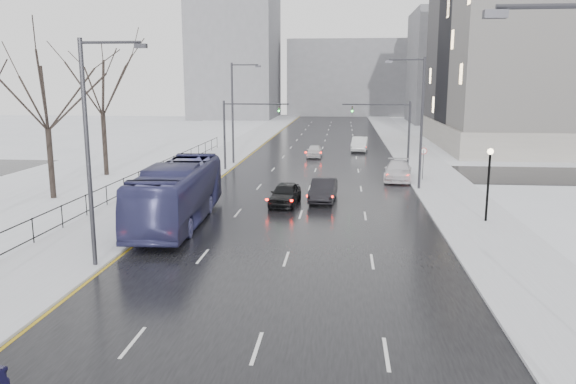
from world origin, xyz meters
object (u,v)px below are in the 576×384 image
(tree_park_d, at_px, (54,199))
(sedan_center_far, at_px, (314,151))
(streetlight_l_far, at_px, (235,108))
(bus, at_px, (178,193))
(sedan_right_far, at_px, (398,171))
(sedan_center_near, at_px, (285,194))
(no_uturn_sign, at_px, (423,154))
(streetlight_l_near, at_px, (92,143))
(tree_park_e, at_px, (107,176))
(mast_signal_right, at_px, (397,128))
(sedan_right_distant, at_px, (360,144))
(sedan_right_near, at_px, (323,190))
(lamppost_r_mid, at_px, (489,174))
(mast_signal_left, at_px, (236,127))
(streetlight_r_mid, at_px, (419,117))

(tree_park_d, relative_size, sedan_center_far, 3.09)
(streetlight_l_far, xyz_separation_m, bus, (1.17, -23.73, -3.81))
(sedan_right_far, height_order, sedan_center_far, sedan_right_far)
(sedan_center_near, bearing_deg, no_uturn_sign, 49.04)
(tree_park_d, bearing_deg, streetlight_l_near, -55.47)
(tree_park_e, distance_m, mast_signal_right, 26.16)
(streetlight_l_far, relative_size, sedan_center_far, 2.48)
(streetlight_l_far, height_order, sedan_right_distant, streetlight_l_far)
(mast_signal_right, bearing_deg, sedan_center_far, 127.81)
(sedan_right_near, bearing_deg, sedan_center_near, -144.43)
(lamppost_r_mid, bearing_deg, sedan_right_far, 104.88)
(mast_signal_left, xyz_separation_m, no_uturn_sign, (16.53, -4.00, -1.81))
(streetlight_r_mid, relative_size, sedan_right_far, 1.82)
(bus, xyz_separation_m, sedan_center_near, (5.73, 5.44, -1.02))
(sedan_right_far, bearing_deg, sedan_right_distant, 104.17)
(mast_signal_right, bearing_deg, bus, -125.99)
(tree_park_d, xyz_separation_m, sedan_right_distant, (22.30, 30.20, 0.88))
(bus, bearing_deg, sedan_center_near, 40.65)
(tree_park_d, height_order, sedan_right_near, tree_park_d)
(mast_signal_left, height_order, sedan_right_near, mast_signal_left)
(sedan_right_distant, bearing_deg, sedan_right_far, -77.43)
(lamppost_r_mid, height_order, no_uturn_sign, lamppost_r_mid)
(tree_park_d, height_order, sedan_right_distant, tree_park_d)
(lamppost_r_mid, xyz_separation_m, sedan_right_distant, (-6.50, 34.20, -2.07))
(mast_signal_right, relative_size, sedan_right_far, 1.19)
(mast_signal_right, height_order, sedan_right_distant, mast_signal_right)
(sedan_right_distant, bearing_deg, streetlight_r_mid, -76.54)
(streetlight_l_far, distance_m, bus, 24.06)
(streetlight_r_mid, height_order, sedan_center_near, streetlight_r_mid)
(mast_signal_right, bearing_deg, sedan_right_far, -91.95)
(tree_park_e, bearing_deg, streetlight_r_mid, -8.63)
(tree_park_d, bearing_deg, tree_park_e, 92.29)
(mast_signal_right, distance_m, sedan_right_distant, 16.76)
(sedan_right_distant, bearing_deg, mast_signal_left, -121.29)
(mast_signal_right, xyz_separation_m, bus, (-14.33, -19.73, -2.30))
(no_uturn_sign, distance_m, sedan_center_far, 17.30)
(sedan_center_far, bearing_deg, streetlight_l_far, -140.01)
(sedan_center_near, bearing_deg, bus, -131.97)
(streetlight_l_near, bearing_deg, sedan_center_far, 78.75)
(streetlight_l_near, xyz_separation_m, sedan_center_near, (6.90, 13.71, -4.83))
(tree_park_e, height_order, sedan_right_distant, tree_park_e)
(streetlight_l_near, bearing_deg, lamppost_r_mid, 27.55)
(tree_park_e, distance_m, streetlight_l_near, 26.61)
(streetlight_r_mid, xyz_separation_m, lamppost_r_mid, (2.83, -10.00, -2.67))
(sedan_right_near, bearing_deg, mast_signal_left, 127.96)
(tree_park_d, height_order, sedan_center_far, tree_park_d)
(no_uturn_sign, relative_size, sedan_right_far, 0.49)
(mast_signal_right, distance_m, sedan_center_near, 17.00)
(streetlight_r_mid, height_order, streetlight_l_far, same)
(no_uturn_sign, bearing_deg, sedan_center_far, 124.58)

